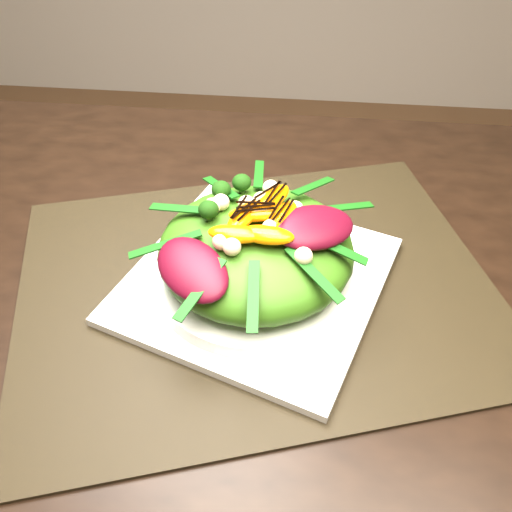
# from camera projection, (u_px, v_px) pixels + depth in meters

# --- Properties ---
(dining_table) EXTENTS (1.60, 0.90, 0.75)m
(dining_table) POSITION_uv_depth(u_px,v_px,m) (63.00, 298.00, 0.66)
(dining_table) COLOR black
(dining_table) RESTS_ON floor
(placemat) EXTENTS (0.66, 0.57, 0.00)m
(placemat) POSITION_uv_depth(u_px,v_px,m) (256.00, 284.00, 0.65)
(placemat) COLOR black
(placemat) RESTS_ON dining_table
(plate_base) EXTENTS (0.36, 0.36, 0.01)m
(plate_base) POSITION_uv_depth(u_px,v_px,m) (256.00, 279.00, 0.64)
(plate_base) COLOR silver
(plate_base) RESTS_ON placemat
(salad_bowl) EXTENTS (0.25, 0.25, 0.02)m
(salad_bowl) POSITION_uv_depth(u_px,v_px,m) (256.00, 271.00, 0.63)
(salad_bowl) COLOR white
(salad_bowl) RESTS_ON plate_base
(lettuce_mound) EXTENTS (0.27, 0.27, 0.08)m
(lettuce_mound) POSITION_uv_depth(u_px,v_px,m) (256.00, 249.00, 0.61)
(lettuce_mound) COLOR #356112
(lettuce_mound) RESTS_ON salad_bowl
(radicchio_leaf) EXTENTS (0.11, 0.10, 0.02)m
(radicchio_leaf) POSITION_uv_depth(u_px,v_px,m) (313.00, 227.00, 0.57)
(radicchio_leaf) COLOR #400612
(radicchio_leaf) RESTS_ON lettuce_mound
(orange_segment) EXTENTS (0.06, 0.04, 0.02)m
(orange_segment) POSITION_uv_depth(u_px,v_px,m) (252.00, 206.00, 0.60)
(orange_segment) COLOR #FF6D04
(orange_segment) RESTS_ON lettuce_mound
(broccoli_floret) EXTENTS (0.04, 0.04, 0.03)m
(broccoli_floret) POSITION_uv_depth(u_px,v_px,m) (208.00, 200.00, 0.60)
(broccoli_floret) COLOR black
(broccoli_floret) RESTS_ON lettuce_mound
(macadamia_nut) EXTENTS (0.02, 0.02, 0.02)m
(macadamia_nut) POSITION_uv_depth(u_px,v_px,m) (286.00, 245.00, 0.55)
(macadamia_nut) COLOR beige
(macadamia_nut) RESTS_ON lettuce_mound
(balsamic_drizzle) EXTENTS (0.04, 0.02, 0.00)m
(balsamic_drizzle) POSITION_uv_depth(u_px,v_px,m) (252.00, 200.00, 0.59)
(balsamic_drizzle) COLOR black
(balsamic_drizzle) RESTS_ON orange_segment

